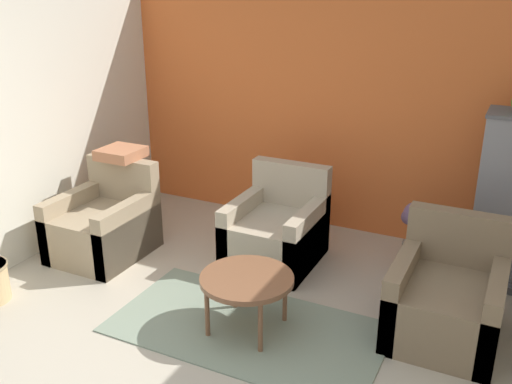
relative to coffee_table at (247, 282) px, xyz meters
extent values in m
cube|color=orange|center=(-0.20, 2.17, 0.87)|extent=(4.54, 0.06, 2.56)
cube|color=beige|center=(-2.44, 0.56, 0.87)|extent=(0.06, 3.15, 2.56)
cube|color=gray|center=(0.00, 0.00, -0.40)|extent=(2.07, 1.10, 0.01)
cylinder|color=brown|center=(0.00, 0.00, 0.02)|extent=(0.70, 0.70, 0.04)
cylinder|color=brown|center=(-0.22, -0.22, -0.20)|extent=(0.04, 0.04, 0.41)
cylinder|color=brown|center=(0.22, -0.22, -0.20)|extent=(0.04, 0.04, 0.41)
cylinder|color=brown|center=(-0.22, 0.22, -0.20)|extent=(0.04, 0.04, 0.41)
cylinder|color=brown|center=(0.22, 0.22, -0.20)|extent=(0.04, 0.04, 0.41)
cube|color=#9E896B|center=(-1.81, 0.50, -0.18)|extent=(0.77, 0.88, 0.45)
cube|color=#9E896B|center=(-1.81, 0.87, 0.25)|extent=(0.77, 0.14, 0.42)
cube|color=#9E896B|center=(-2.13, 0.50, -0.11)|extent=(0.12, 0.88, 0.60)
cube|color=#9E896B|center=(-1.49, 0.50, -0.11)|extent=(0.12, 0.88, 0.60)
cube|color=#7A664C|center=(1.35, 0.56, -0.18)|extent=(0.77, 0.88, 0.45)
cube|color=#7A664C|center=(1.35, 0.93, 0.25)|extent=(0.77, 0.14, 0.42)
cube|color=#7A664C|center=(1.03, 0.56, -0.11)|extent=(0.12, 0.88, 0.60)
cube|color=#7A664C|center=(1.68, 0.56, -0.11)|extent=(0.12, 0.88, 0.60)
cube|color=tan|center=(-0.27, 1.10, -0.18)|extent=(0.77, 0.88, 0.45)
cube|color=tan|center=(-0.27, 1.47, 0.25)|extent=(0.77, 0.14, 0.42)
cube|color=tan|center=(-0.59, 1.10, -0.11)|extent=(0.12, 0.88, 0.60)
cube|color=tan|center=(0.06, 1.10, -0.11)|extent=(0.12, 0.88, 0.60)
cube|color=#555559|center=(1.60, 1.72, -0.38)|extent=(0.60, 0.60, 0.07)
cube|color=gray|center=(1.60, 1.72, 0.36)|extent=(0.42, 0.42, 1.40)
cylinder|color=#66605B|center=(0.91, 1.60, -0.30)|extent=(0.20, 0.20, 0.23)
cylinder|color=brown|center=(0.91, 1.60, -0.08)|extent=(0.02, 0.02, 0.19)
sphere|color=#664C6B|center=(0.91, 1.60, 0.10)|extent=(0.24, 0.24, 0.24)
sphere|color=#664C6B|center=(0.84, 1.62, 0.05)|extent=(0.15, 0.15, 0.15)
sphere|color=#664C6B|center=(0.97, 1.58, 0.07)|extent=(0.13, 0.13, 0.13)
cube|color=#B2704C|center=(-1.81, 0.87, 0.51)|extent=(0.39, 0.39, 0.10)
camera|label=1|loc=(1.70, -3.30, 2.12)|focal=40.00mm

